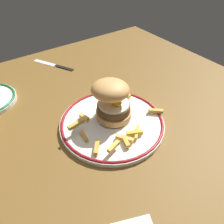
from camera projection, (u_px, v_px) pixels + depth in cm
name	position (u px, v px, depth cm)	size (l,w,h in cm)	color
ground_plane	(91.00, 135.00, 59.80)	(116.40, 102.36, 4.00)	brown
dinner_plate	(112.00, 123.00, 59.22)	(27.70, 27.70, 1.60)	white
burger	(112.00, 99.00, 56.54)	(13.95, 13.84, 11.56)	tan
fries_pile	(115.00, 124.00, 56.51)	(25.24, 22.78, 2.91)	#EEB04E
knife	(56.00, 65.00, 83.72)	(9.79, 16.59, 0.70)	black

